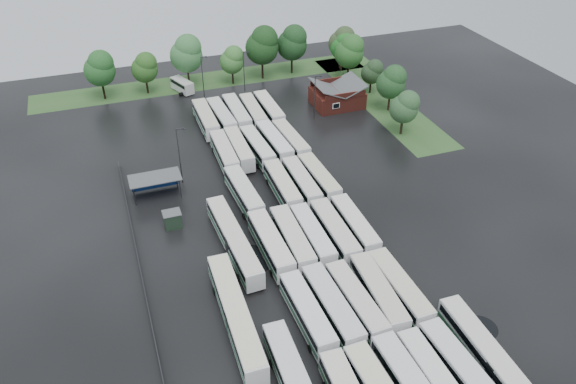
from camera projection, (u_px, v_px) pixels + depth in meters
name	position (u px, v px, depth m)	size (l,w,h in m)	color
ground	(303.00, 254.00, 79.51)	(160.00, 160.00, 0.00)	black
brick_building	(337.00, 97.00, 118.33)	(10.07, 8.60, 5.39)	maroon
wash_shed	(155.00, 179.00, 90.15)	(8.20, 4.20, 3.58)	#2D2D30
utility_hut	(172.00, 219.00, 84.06)	(2.70, 2.20, 2.62)	black
grass_strip_north	(212.00, 80.00, 130.39)	(80.00, 10.00, 0.01)	#305524
grass_strip_east	(379.00, 98.00, 122.18)	(10.00, 50.00, 0.01)	#305524
west_fence	(136.00, 251.00, 79.23)	(0.10, 50.00, 1.20)	#2D2D30
bus_r0c3	(434.00, 380.00, 59.77)	(2.67, 12.38, 3.44)	silver
bus_r0c4	(461.00, 371.00, 60.70)	(3.27, 12.93, 3.57)	silver
bus_r1c0	(307.00, 313.00, 67.63)	(2.94, 12.54, 3.47)	silver
bus_r1c1	(332.00, 307.00, 68.41)	(3.16, 13.14, 3.64)	silver
bus_r1c2	(356.00, 302.00, 69.21)	(3.11, 12.67, 3.50)	silver
bus_r1c3	(378.00, 294.00, 70.30)	(3.36, 12.89, 3.56)	silver
bus_r1c4	(399.00, 288.00, 71.11)	(2.89, 12.74, 3.54)	silver
bus_r2c0	(271.00, 244.00, 78.23)	(2.99, 13.06, 3.62)	silver
bus_r2c1	(292.00, 239.00, 79.11)	(3.01, 12.98, 3.60)	silver
bus_r2c2	(312.00, 236.00, 79.91)	(2.78, 12.45, 3.46)	silver
bus_r2c3	(334.00, 232.00, 80.53)	(2.88, 13.00, 3.61)	silver
bus_r2c4	(355.00, 226.00, 81.84)	(2.84, 12.52, 3.47)	silver
bus_r3c0	(244.00, 193.00, 88.77)	(3.27, 12.75, 3.52)	silver
bus_r3c2	(282.00, 186.00, 90.36)	(2.84, 12.56, 3.48)	silver
bus_r3c3	(301.00, 183.00, 91.29)	(2.72, 12.41, 3.45)	silver
bus_r3c4	(319.00, 178.00, 92.35)	(3.00, 12.44, 3.44)	silver
bus_r4c0	(224.00, 153.00, 99.08)	(2.90, 12.56, 3.48)	silver
bus_r4c1	(239.00, 149.00, 100.31)	(2.79, 12.37, 3.44)	silver
bus_r4c2	(257.00, 147.00, 100.79)	(3.20, 12.46, 3.44)	silver
bus_r4c3	(274.00, 142.00, 102.11)	(3.30, 12.94, 3.57)	silver
bus_r4c4	(291.00, 141.00, 102.81)	(3.26, 12.53, 3.46)	silver
bus_r5c0	(206.00, 119.00, 109.67)	(2.81, 13.02, 3.62)	silver
bus_r5c1	(222.00, 117.00, 110.62)	(3.23, 12.86, 3.55)	silver
bus_r5c2	(237.00, 113.00, 111.70)	(2.84, 13.07, 3.63)	silver
bus_r5c3	(253.00, 112.00, 112.30)	(2.98, 12.58, 3.48)	silver
bus_r5c4	(269.00, 109.00, 113.31)	(2.73, 12.68, 3.53)	silver
artic_bus_west_b	(234.00, 240.00, 79.03)	(3.52, 18.87, 3.48)	silver
artic_bus_west_c	(236.00, 315.00, 67.32)	(3.15, 19.53, 3.61)	silver
artic_bus_east	(493.00, 364.00, 61.49)	(2.95, 18.62, 3.45)	silver
minibus	(182.00, 85.00, 124.28)	(4.40, 6.70, 2.75)	silver
tree_north_0	(100.00, 68.00, 118.13)	(6.59, 6.59, 10.91)	black
tree_north_1	(145.00, 67.00, 120.98)	(5.70, 5.70, 9.45)	black
tree_north_2	(187.00, 53.00, 123.31)	(7.25, 7.25, 12.00)	#2D2319
tree_north_3	(233.00, 59.00, 125.42)	(5.44, 5.44, 9.01)	black
tree_north_4	(263.00, 45.00, 126.71)	(7.54, 7.54, 12.50)	black
tree_north_5	(293.00, 42.00, 129.64)	(7.05, 7.05, 11.68)	black
tree_north_6	(342.00, 41.00, 132.82)	(6.18, 6.18, 10.24)	black
tree_east_0	(405.00, 107.00, 105.58)	(5.47, 5.46, 9.04)	black
tree_east_1	(392.00, 82.00, 113.75)	(6.01, 6.01, 9.95)	black
tree_east_2	(373.00, 71.00, 121.89)	(4.67, 4.65, 7.70)	black
tree_east_3	(350.00, 51.00, 126.33)	(6.60, 6.60, 10.93)	black
tree_east_4	(343.00, 45.00, 132.11)	(5.69, 5.69, 9.42)	#36251A
lamp_post_ne	(315.00, 94.00, 111.29)	(1.42, 0.28, 9.20)	#2D2D30
lamp_post_nw	(180.00, 152.00, 91.48)	(1.56, 0.30, 10.16)	#2D2D30
lamp_post_back_w	(203.00, 76.00, 117.90)	(1.53, 0.30, 9.94)	#2D2D30
lamp_post_back_e	(244.00, 69.00, 122.19)	(1.42, 0.28, 9.20)	#2D2D30
puddle_0	(349.00, 349.00, 65.56)	(3.57, 3.57, 0.01)	black
puddle_1	(422.00, 349.00, 65.56)	(3.77, 3.77, 0.01)	black
puddle_2	(247.00, 261.00, 78.37)	(7.02, 7.02, 0.01)	black
puddle_3	(332.00, 261.00, 78.37)	(2.96, 2.96, 0.01)	black
puddle_4	(481.00, 328.00, 68.23)	(4.12, 4.12, 0.01)	black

